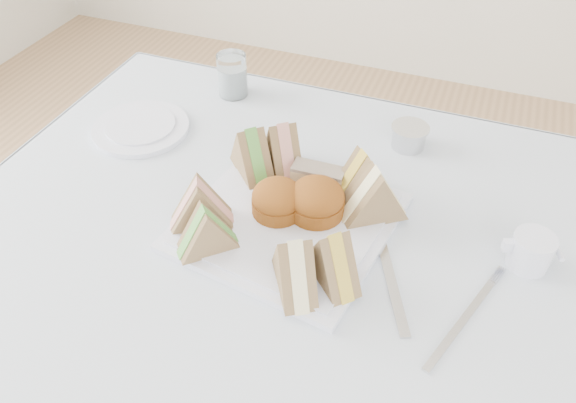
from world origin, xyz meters
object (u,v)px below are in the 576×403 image
(table, at_px, (254,383))
(water_glass, at_px, (232,75))
(serving_plate, at_px, (288,222))
(creamer_jug, at_px, (531,251))

(table, distance_m, water_glass, 0.63)
(serving_plate, bearing_deg, table, -105.70)
(table, xyz_separation_m, serving_plate, (0.04, 0.09, 0.38))
(table, xyz_separation_m, creamer_jug, (0.41, 0.13, 0.40))
(serving_plate, xyz_separation_m, creamer_jug, (0.37, 0.05, 0.02))
(table, distance_m, serving_plate, 0.39)
(table, xyz_separation_m, water_glass, (-0.21, 0.42, 0.42))
(water_glass, height_order, creamer_jug, water_glass)
(table, height_order, serving_plate, serving_plate)
(water_glass, distance_m, creamer_jug, 0.68)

